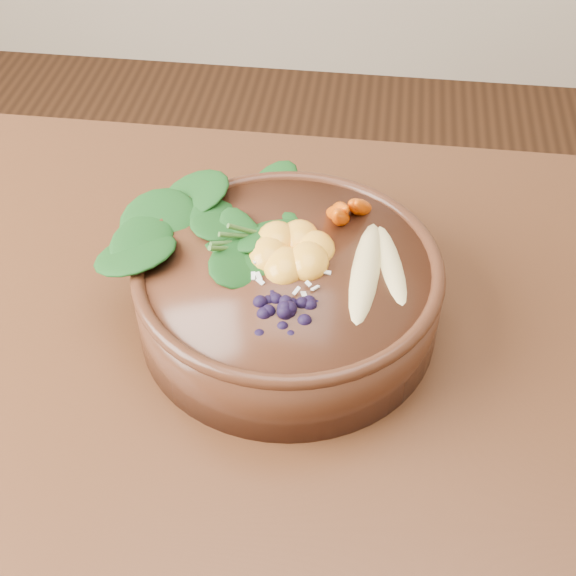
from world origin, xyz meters
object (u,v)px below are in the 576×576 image
object	(u,v)px
banana_halves	(379,256)
blueberry_pile	(285,295)
dining_table	(458,450)
mandarin_cluster	(292,239)
stoneware_bowl	(288,295)
kale_heap	(248,204)
carrot_cluster	(349,183)

from	to	relation	value
banana_halves	blueberry_pile	bearing A→B (deg)	-141.51
dining_table	blueberry_pile	world-z (taller)	blueberry_pile
banana_halves	mandarin_cluster	distance (m)	0.09
stoneware_bowl	mandarin_cluster	bearing A→B (deg)	85.71
banana_halves	kale_heap	bearing A→B (deg)	156.45
carrot_cluster	stoneware_bowl	bearing A→B (deg)	-123.69
mandarin_cluster	banana_halves	bearing A→B (deg)	-7.70
kale_heap	blueberry_pile	size ratio (longest dim) A/B	1.42
kale_heap	carrot_cluster	bearing A→B (deg)	12.56
dining_table	banana_halves	size ratio (longest dim) A/B	8.77
dining_table	banana_halves	xyz separation A→B (m)	(-0.10, 0.09, 0.19)
kale_heap	mandarin_cluster	world-z (taller)	kale_heap
dining_table	blueberry_pile	distance (m)	0.28
carrot_cluster	dining_table	bearing A→B (deg)	-51.46
carrot_cluster	mandarin_cluster	xyz separation A→B (m)	(-0.05, -0.07, -0.03)
banana_halves	dining_table	bearing A→B (deg)	-41.35
carrot_cluster	banana_halves	distance (m)	0.09
stoneware_bowl	banana_halves	distance (m)	0.11
stoneware_bowl	carrot_cluster	size ratio (longest dim) A/B	3.62
kale_heap	dining_table	bearing A→B (deg)	-29.79
dining_table	stoneware_bowl	xyz separation A→B (m)	(-0.20, 0.08, 0.14)
dining_table	mandarin_cluster	world-z (taller)	mandarin_cluster
stoneware_bowl	carrot_cluster	bearing A→B (deg)	58.36
banana_halves	mandarin_cluster	world-z (taller)	mandarin_cluster
dining_table	blueberry_pile	xyz separation A→B (m)	(-0.19, 0.01, 0.20)
stoneware_bowl	blueberry_pile	bearing A→B (deg)	-85.09
dining_table	mandarin_cluster	bearing A→B (deg)	153.37
banana_halves	mandarin_cluster	xyz separation A→B (m)	(-0.09, 0.01, 0.00)
mandarin_cluster	kale_heap	bearing A→B (deg)	140.26
mandarin_cluster	blueberry_pile	distance (m)	0.09
dining_table	kale_heap	distance (m)	0.35
stoneware_bowl	blueberry_pile	distance (m)	0.09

